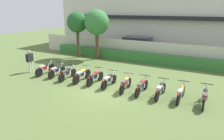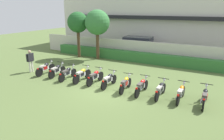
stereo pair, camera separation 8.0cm
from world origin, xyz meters
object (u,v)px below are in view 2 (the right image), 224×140
motorcycle_in_row_0 (45,68)px  motorcycle_in_row_4 (95,77)px  tree_far_side (97,23)px  motorcycle_in_row_6 (125,84)px  motorcycle_in_row_8 (160,90)px  motorcycle_in_row_9 (181,93)px  motorcycle_in_row_3 (82,75)px  motorcycle_in_row_2 (68,73)px  motorcycle_in_row_7 (142,86)px  motorcycle_in_row_10 (205,97)px  motorcycle_in_row_5 (109,80)px  parked_car (139,46)px  tree_near_inspector (78,23)px  motorcycle_in_row_1 (57,70)px  inspector_person (30,59)px

motorcycle_in_row_0 → motorcycle_in_row_4: motorcycle_in_row_0 is taller
tree_far_side → motorcycle_in_row_0: bearing=-97.8°
motorcycle_in_row_6 → motorcycle_in_row_8: bearing=-92.2°
motorcycle_in_row_9 → tree_far_side: bearing=57.3°
motorcycle_in_row_3 → motorcycle_in_row_2: bearing=95.7°
motorcycle_in_row_7 → motorcycle_in_row_10: (3.22, 0.11, 0.01)m
motorcycle_in_row_0 → motorcycle_in_row_9: 9.45m
motorcycle_in_row_5 → motorcycle_in_row_9: motorcycle_in_row_5 is taller
tree_far_side → parked_car: bearing=48.0°
motorcycle_in_row_5 → motorcycle_in_row_6: (1.15, -0.10, -0.00)m
tree_far_side → motorcycle_in_row_9: tree_far_side is taller
tree_near_inspector → motorcycle_in_row_7: tree_near_inspector is taller
tree_far_side → motorcycle_in_row_1: size_ratio=2.53×
parked_car → motorcycle_in_row_7: (3.67, -9.02, -0.50)m
parked_car → motorcycle_in_row_1: bearing=-111.0°
motorcycle_in_row_5 → motorcycle_in_row_7: (2.11, -0.04, -0.00)m
tree_far_side → motorcycle_in_row_3: size_ratio=2.32×
motorcycle_in_row_5 → motorcycle_in_row_6: size_ratio=1.01×
motorcycle_in_row_7 → motorcycle_in_row_8: 1.06m
tree_far_side → motorcycle_in_row_9: (8.66, -5.72, -2.90)m
motorcycle_in_row_5 → motorcycle_in_row_8: motorcycle_in_row_5 is taller
motorcycle_in_row_0 → motorcycle_in_row_3: bearing=-91.6°
motorcycle_in_row_6 → inspector_person: 7.76m
tree_near_inspector → motorcycle_in_row_8: (9.62, -5.54, -2.84)m
motorcycle_in_row_1 → motorcycle_in_row_8: bearing=-94.2°
motorcycle_in_row_7 → motorcycle_in_row_10: bearing=-88.1°
motorcycle_in_row_1 → motorcycle_in_row_4: bearing=-92.9°
motorcycle_in_row_1 → motorcycle_in_row_4: (3.14, 0.06, 0.01)m
motorcycle_in_row_9 → motorcycle_in_row_4: bearing=90.4°
motorcycle_in_row_1 → motorcycle_in_row_9: same height
motorcycle_in_row_3 → inspector_person: inspector_person is taller
motorcycle_in_row_1 → motorcycle_in_row_4: size_ratio=0.96×
motorcycle_in_row_10 → motorcycle_in_row_1: bearing=88.7°
motorcycle_in_row_3 → motorcycle_in_row_7: motorcycle_in_row_3 is taller
tree_far_side → motorcycle_in_row_3: 6.87m
tree_far_side → motorcycle_in_row_10: bearing=-30.3°
motorcycle_in_row_10 → motorcycle_in_row_9: bearing=89.0°
motorcycle_in_row_6 → motorcycle_in_row_8: (2.02, 0.08, -0.00)m
motorcycle_in_row_0 → motorcycle_in_row_3: size_ratio=0.98×
parked_car → motorcycle_in_row_5: parked_car is taller
motorcycle_in_row_6 → motorcycle_in_row_9: size_ratio=0.99×
tree_near_inspector → motorcycle_in_row_4: 8.17m
tree_far_side → motorcycle_in_row_4: size_ratio=2.42×
motorcycle_in_row_5 → motorcycle_in_row_6: bearing=-95.0°
motorcycle_in_row_9 → motorcycle_in_row_0: bearing=91.2°
motorcycle_in_row_4 → motorcycle_in_row_5: motorcycle_in_row_4 is taller
tree_far_side → tree_near_inspector: bearing=-173.0°
motorcycle_in_row_4 → motorcycle_in_row_0: bearing=91.8°
motorcycle_in_row_6 → motorcycle_in_row_9: (3.06, 0.15, -0.00)m
parked_car → motorcycle_in_row_10: 11.28m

